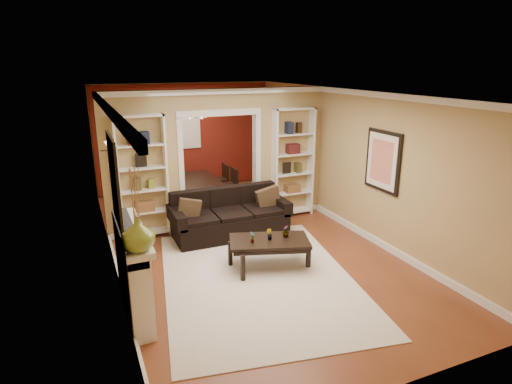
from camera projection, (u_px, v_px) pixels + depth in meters
name	position (u px, v px, depth m)	size (l,w,h in m)	color
floor	(242.00, 243.00, 7.83)	(8.00, 8.00, 0.00)	brown
ceiling	(241.00, 92.00, 7.05)	(8.00, 8.00, 0.00)	white
wall_back	(185.00, 137.00, 10.96)	(8.00, 8.00, 0.00)	tan
wall_front	(400.00, 269.00, 3.92)	(8.00, 8.00, 0.00)	tan
wall_left	(106.00, 186.00, 6.59)	(8.00, 8.00, 0.00)	tan
wall_right	(350.00, 161.00, 8.29)	(8.00, 8.00, 0.00)	tan
partition_wall	(220.00, 158.00, 8.50)	(4.50, 0.15, 2.70)	tan
red_back_panel	(185.00, 138.00, 10.94)	(4.44, 0.04, 2.64)	maroon
dining_window	(185.00, 129.00, 10.84)	(0.78, 0.03, 0.98)	#8CA5CC
area_rug	(258.00, 278.00, 6.55)	(2.80, 3.92, 0.01)	silver
sofa	(230.00, 214.00, 8.08)	(2.22, 0.96, 0.87)	black
pillow_left	(189.00, 210.00, 7.71)	(0.40, 0.11, 0.40)	#503B22
pillow_right	(268.00, 198.00, 8.29)	(0.45, 0.13, 0.45)	#503B22
coffee_table	(269.00, 253.00, 6.86)	(1.25, 0.68, 0.47)	black
plant_left	(252.00, 237.00, 6.66)	(0.10, 0.07, 0.18)	#336626
plant_center	(269.00, 234.00, 6.77)	(0.10, 0.08, 0.18)	#336626
plant_right	(286.00, 231.00, 6.88)	(0.11, 0.11, 0.19)	#336626
bookshelf_left	(142.00, 178.00, 7.82)	(0.90, 0.30, 2.30)	white
bookshelf_right	(292.00, 163.00, 8.99)	(0.90, 0.30, 2.30)	white
fireplace	(135.00, 270.00, 5.56)	(0.32, 1.70, 1.16)	white
vase	(138.00, 234.00, 4.72)	(0.37, 0.37, 0.39)	olive
mirror	(114.00, 181.00, 5.15)	(0.03, 0.95, 1.10)	silver
wall_sconce	(107.00, 148.00, 6.97)	(0.18, 0.18, 0.22)	#FFE0A5
framed_art	(382.00, 161.00, 7.34)	(0.04, 0.85, 1.05)	black
dining_table	(199.00, 191.00, 10.05)	(0.90, 1.62, 0.57)	black
dining_chair_nw	(179.00, 191.00, 9.54)	(0.42, 0.42, 0.84)	black
dining_chair_ne	(225.00, 186.00, 9.96)	(0.42, 0.42, 0.85)	black
dining_chair_sw	(173.00, 185.00, 10.08)	(0.39, 0.39, 0.79)	black
dining_chair_se	(217.00, 180.00, 10.49)	(0.40, 0.40, 0.82)	black
chandelier	(198.00, 116.00, 9.62)	(0.50, 0.50, 0.30)	#3B2E1B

